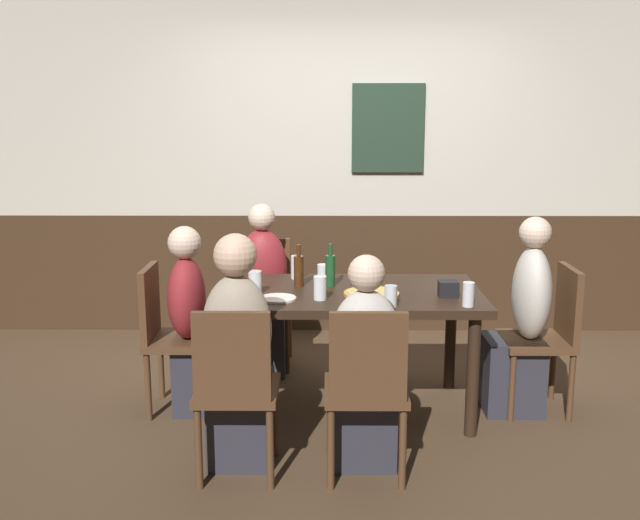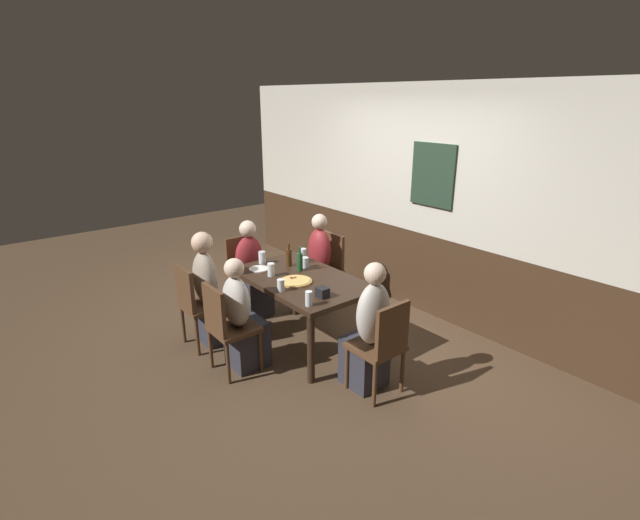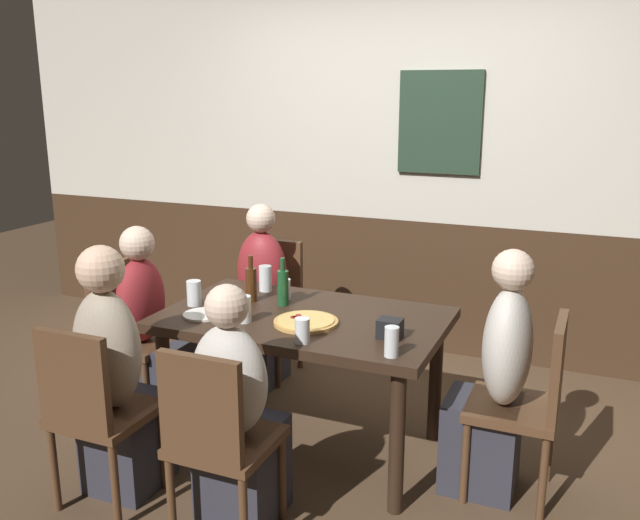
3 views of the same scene
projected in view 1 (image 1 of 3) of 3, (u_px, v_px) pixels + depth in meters
The scene contains 24 objects.
ground_plane at pixel (357, 409), 4.39m from camera, with size 12.00×12.00×0.00m, color #4C3826.
wall_back at pixel (350, 171), 5.74m from camera, with size 6.40×0.13×2.60m.
dining_table at pixel (359, 306), 4.26m from camera, with size 1.43×0.87×0.74m.
chair_left_far at pixel (264, 294), 5.13m from camera, with size 0.40×0.40×0.88m.
chair_mid_near at pixel (366, 384), 3.46m from camera, with size 0.40×0.40×0.88m.
chair_head_west at pixel (168, 330), 4.30m from camera, with size 0.40×0.40×0.88m.
chair_left_near at pixel (235, 383), 3.46m from camera, with size 0.40×0.40×0.88m.
chair_head_east at pixel (549, 331), 4.29m from camera, with size 0.40×0.40×0.88m.
person_left_far at pixel (263, 302), 4.97m from camera, with size 0.34×0.37×1.16m.
person_mid_near at pixel (364, 378), 3.63m from camera, with size 0.34×0.37×1.10m.
person_head_west at pixel (196, 334), 4.30m from camera, with size 0.37×0.34×1.12m.
person_left_near at pixel (239, 368), 3.62m from camera, with size 0.34×0.37×1.20m.
person_head_east at pixel (522, 331), 4.29m from camera, with size 0.37×0.34×1.18m.
pizza at pixel (371, 294), 4.13m from camera, with size 0.32×0.32×0.03m.
beer_glass_tall at pixel (391, 297), 3.89m from camera, with size 0.07×0.07×0.12m.
highball_clear at pixel (255, 284), 4.16m from camera, with size 0.08×0.08×0.13m.
pint_glass_stout at pixel (468, 296), 3.89m from camera, with size 0.06×0.06×0.13m.
pint_glass_pale at pixel (297, 268), 4.53m from camera, with size 0.07×0.07×0.15m.
tumbler_water at pixel (320, 290), 4.03m from camera, with size 0.07×0.07×0.13m.
pint_glass_amber at pixel (323, 275), 4.44m from camera, with size 0.07×0.07×0.11m.
beer_bottle_green at pixel (330, 270), 4.33m from camera, with size 0.06×0.06×0.26m.
beer_bottle_brown at pixel (299, 270), 4.33m from camera, with size 0.06×0.06×0.25m.
plate_white_large at pixel (278, 298), 4.04m from camera, with size 0.21×0.21×0.01m, color white.
condiment_caddy at pixel (448, 289), 4.10m from camera, with size 0.11×0.09×0.09m, color black.
Camera 1 is at (-0.20, -4.12, 1.78)m, focal length 40.71 mm.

